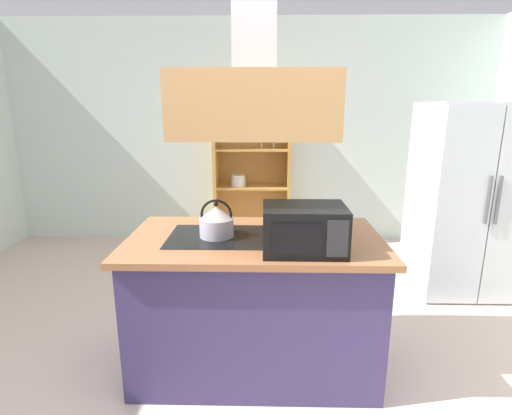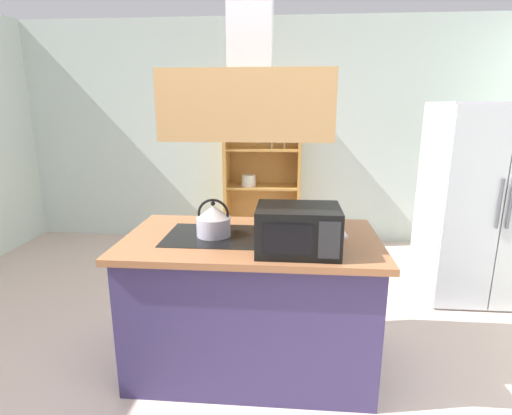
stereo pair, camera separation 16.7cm
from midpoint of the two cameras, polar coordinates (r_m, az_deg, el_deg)
The scene contains 10 objects.
ground_plane at distance 2.69m, azimuth -5.68°, elevation -24.95°, with size 7.80×7.80×0.00m, color beige.
wall_back at distance 5.08m, azimuth -2.01°, elevation 10.46°, with size 6.00×0.12×2.70m, color silver.
kitchen_island at distance 2.69m, azimuth -2.00°, elevation -13.28°, with size 1.59×0.91×0.90m.
range_hood at distance 2.38m, azimuth -2.30°, elevation 16.78°, with size 0.90×0.70×1.18m.
refrigerator at distance 4.08m, azimuth 27.01°, elevation 0.98°, with size 0.90×0.78×1.73m.
dish_cabinet at distance 4.93m, azimuth -1.54°, elevation 4.03°, with size 0.92×0.40×1.82m.
kettle at distance 2.51m, azimuth -7.56°, elevation -1.98°, with size 0.21×0.21×0.24m.
cutting_board at distance 2.63m, azimuth 7.26°, elevation -3.28°, with size 0.34×0.24×0.02m, color white.
microwave at distance 2.25m, azimuth 4.76°, elevation -3.04°, with size 0.46×0.35×0.26m.
wine_glass_on_counter at distance 2.53m, azimuth 1.00°, elevation -0.45°, with size 0.08×0.08×0.21m.
Camera 1 is at (0.20, -2.06, 1.70)m, focal length 28.10 mm.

